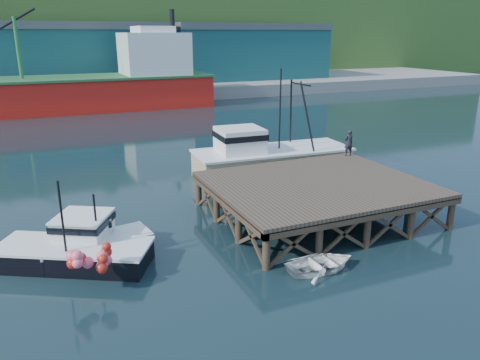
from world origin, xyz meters
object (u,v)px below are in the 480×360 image
trawler (270,154)px  dinghy (321,263)px  boat_navy (94,241)px  boat_black (77,247)px  dockworker (349,143)px

trawler → dinghy: (-4.76, -14.38, -1.30)m
boat_navy → boat_black: boat_black is taller
boat_navy → dockworker: 18.74m
boat_navy → boat_black: 1.06m
dinghy → dockworker: (8.84, 10.20, 2.71)m
boat_black → dinghy: (10.12, -5.37, -0.46)m
boat_navy → dinghy: bearing=-41.7°
trawler → boat_black: bearing=-145.2°
boat_navy → trawler: 16.38m
boat_navy → boat_black: (-0.85, -0.61, 0.13)m
dinghy → boat_navy: bearing=58.5°
boat_navy → dinghy: boat_navy is taller
boat_black → trawler: bearing=60.6°
dinghy → boat_black: bearing=63.3°
trawler → dockworker: (4.07, -4.18, 1.41)m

